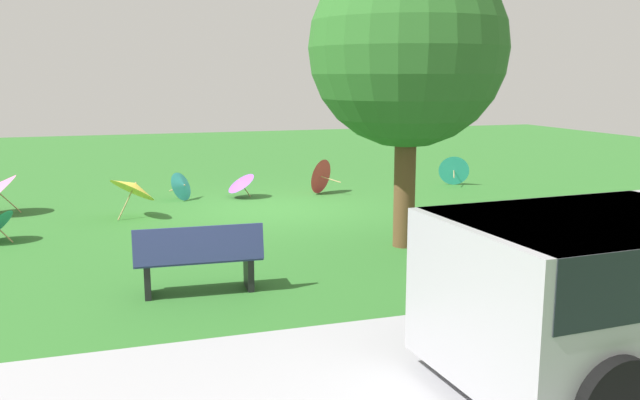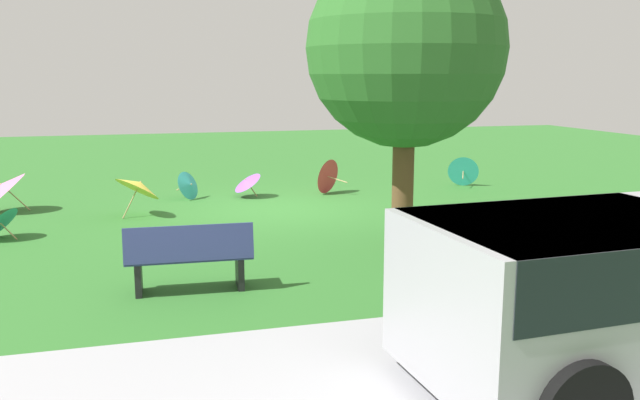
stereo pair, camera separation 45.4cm
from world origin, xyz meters
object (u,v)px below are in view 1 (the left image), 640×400
object	(u,v)px
park_bench	(199,258)
parasol_teal_3	(183,186)
parasol_yellow_0	(134,187)
parasol_orange_0	(609,204)
parasol_purple_0	(240,182)
shade_tree	(408,49)
parasol_red_1	(318,176)
parasol_teal_0	(454,170)

from	to	relation	value
park_bench	parasol_teal_3	bearing A→B (deg)	-94.84
parasol_yellow_0	parasol_orange_0	distance (m)	8.74
parasol_yellow_0	parasol_purple_0	world-z (taller)	parasol_yellow_0
shade_tree	parasol_purple_0	size ratio (longest dim) A/B	5.86
park_bench	parasol_yellow_0	world-z (taller)	parasol_yellow_0
parasol_orange_0	parasol_red_1	world-z (taller)	parasol_orange_0
shade_tree	parasol_purple_0	world-z (taller)	shade_tree
parasol_orange_0	parasol_purple_0	bearing A→B (deg)	-46.05
parasol_yellow_0	parasol_teal_3	size ratio (longest dim) A/B	1.69
parasol_red_1	parasol_teal_3	bearing A→B (deg)	-0.95
park_bench	parasol_teal_0	world-z (taller)	park_bench
parasol_purple_0	parasol_red_1	world-z (taller)	parasol_red_1
park_bench	parasol_purple_0	xyz separation A→B (m)	(-1.83, -6.58, -0.09)
parasol_purple_0	parasol_teal_3	world-z (taller)	parasol_teal_3
parasol_yellow_0	parasol_red_1	xyz separation A→B (m)	(-4.26, -1.55, -0.19)
parasol_yellow_0	parasol_orange_0	world-z (taller)	parasol_yellow_0
parasol_teal_0	parasol_yellow_0	distance (m)	8.10
shade_tree	parasol_teal_3	world-z (taller)	shade_tree
parasol_teal_0	parasol_purple_0	size ratio (longest dim) A/B	1.04
parasol_teal_0	parasol_red_1	distance (m)	3.67
park_bench	parasol_yellow_0	distance (m)	5.13
park_bench	parasol_red_1	world-z (taller)	park_bench
parasol_red_1	parasol_teal_3	size ratio (longest dim) A/B	1.22
parasol_yellow_0	parasol_red_1	bearing A→B (deg)	-160.05
shade_tree	parasol_orange_0	xyz separation A→B (m)	(-3.69, 0.40, -2.58)
parasol_purple_0	parasol_red_1	bearing A→B (deg)	-178.01
parasol_teal_0	parasol_red_1	size ratio (longest dim) A/B	0.95
parasol_yellow_0	parasol_orange_0	bearing A→B (deg)	152.21
park_bench	parasol_teal_3	size ratio (longest dim) A/B	2.26
park_bench	parasol_orange_0	world-z (taller)	park_bench
parasol_teal_0	parasol_teal_3	size ratio (longest dim) A/B	1.16
parasol_red_1	parasol_teal_3	distance (m)	3.15
park_bench	parasol_purple_0	size ratio (longest dim) A/B	2.03
parasol_red_1	shade_tree	bearing A→B (deg)	87.62
parasol_orange_0	parasol_teal_0	bearing A→B (deg)	-91.92
park_bench	shade_tree	size ratio (longest dim) A/B	0.35
park_bench	parasol_orange_0	bearing A→B (deg)	-171.86
parasol_yellow_0	park_bench	bearing A→B (deg)	96.07
parasol_teal_0	parasol_orange_0	xyz separation A→B (m)	(0.19, 5.74, 0.16)
park_bench	parasol_teal_3	xyz separation A→B (m)	(-0.57, -6.70, -0.14)
parasol_teal_0	parasol_orange_0	world-z (taller)	parasol_orange_0
parasol_teal_0	parasol_yellow_0	world-z (taller)	parasol_yellow_0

